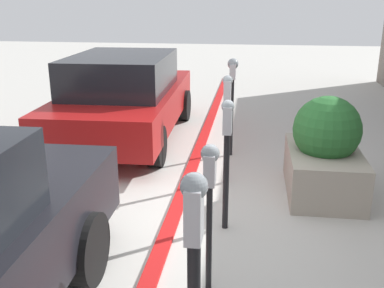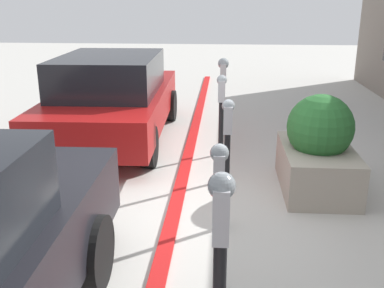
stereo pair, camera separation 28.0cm
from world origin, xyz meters
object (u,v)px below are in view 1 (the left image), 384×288
at_px(parking_meter_nearest, 194,260).
at_px(parking_meter_fourth, 227,111).
at_px(parking_meter_middle, 227,143).
at_px(parking_meter_farthest, 233,83).
at_px(parked_car_middle, 125,96).
at_px(parking_meter_second, 210,182).
at_px(planter_box, 325,153).

height_order(parking_meter_nearest, parking_meter_fourth, parking_meter_nearest).
relative_size(parking_meter_middle, parking_meter_farthest, 0.93).
bearing_deg(parked_car_middle, parking_meter_fourth, -135.17).
bearing_deg(parking_meter_fourth, parking_meter_nearest, -179.40).
bearing_deg(parking_meter_second, parked_car_middle, 24.58).
bearing_deg(parked_car_middle, planter_box, -123.13).
height_order(parking_meter_second, parking_meter_fourth, parking_meter_fourth).
distance_m(parking_meter_farthest, parked_car_middle, 2.04).
relative_size(parking_meter_farthest, planter_box, 1.06).
bearing_deg(parking_meter_farthest, parking_meter_fourth, 179.53).
height_order(parking_meter_farthest, parked_car_middle, parking_meter_farthest).
distance_m(parking_meter_fourth, parking_meter_farthest, 1.16).
distance_m(parking_meter_middle, parking_meter_fourth, 1.25).
height_order(parking_meter_second, parking_meter_farthest, parking_meter_farthest).
xyz_separation_m(parking_meter_farthest, planter_box, (-1.28, -1.24, -0.63)).
bearing_deg(planter_box, parking_meter_fourth, 83.99).
xyz_separation_m(parking_meter_fourth, planter_box, (-0.13, -1.25, -0.46)).
relative_size(parking_meter_nearest, parking_meter_farthest, 1.00).
relative_size(parking_meter_second, parking_meter_fourth, 0.90).
height_order(parking_meter_second, parking_meter_middle, parking_meter_middle).
relative_size(parking_meter_nearest, parking_meter_fourth, 1.05).
bearing_deg(parking_meter_fourth, parking_meter_farthest, -0.47).
height_order(parking_meter_nearest, parking_meter_farthest, parking_meter_nearest).
xyz_separation_m(parking_meter_fourth, parking_meter_farthest, (1.14, -0.01, 0.17)).
relative_size(parking_meter_middle, parking_meter_fourth, 0.97).
relative_size(parking_meter_middle, parked_car_middle, 0.33).
distance_m(parking_meter_nearest, planter_box, 3.61).
xyz_separation_m(parking_meter_second, parked_car_middle, (4.14, 1.89, -0.23)).
xyz_separation_m(parking_meter_nearest, parked_car_middle, (5.29, 1.92, -0.25)).
bearing_deg(planter_box, parking_meter_middle, 133.52).
relative_size(parking_meter_nearest, parking_meter_middle, 1.08).
distance_m(parking_meter_nearest, parked_car_middle, 5.63).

